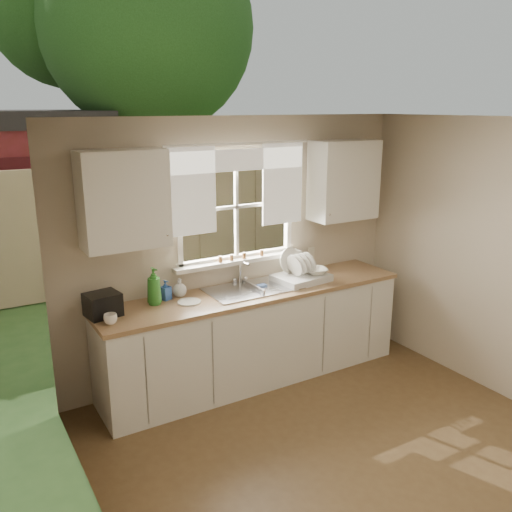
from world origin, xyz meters
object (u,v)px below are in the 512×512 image
dish_rack (301,275)px  cup (110,319)px  soap_bottle_a (154,286)px  black_appliance (103,305)px

dish_rack → cup: size_ratio=5.08×
soap_bottle_a → black_appliance: 0.47m
black_appliance → cup: bearing=-98.5°
cup → black_appliance: (0.00, 0.21, 0.05)m
cup → dish_rack: bearing=-10.6°
soap_bottle_a → black_appliance: soap_bottle_a is taller
soap_bottle_a → dish_rack: bearing=-14.7°
cup → soap_bottle_a: bearing=13.8°
soap_bottle_a → black_appliance: (-0.46, -0.04, -0.07)m
cup → black_appliance: size_ratio=0.41×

